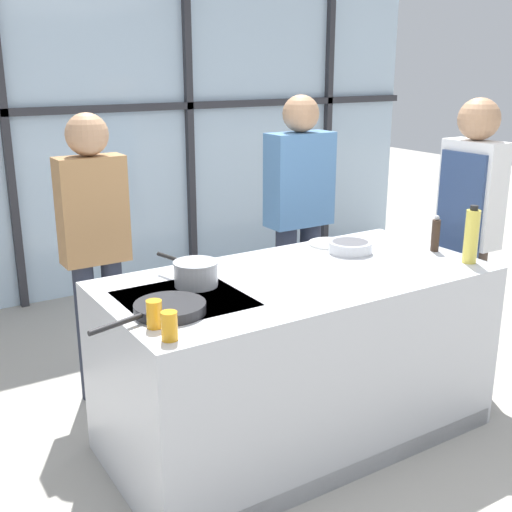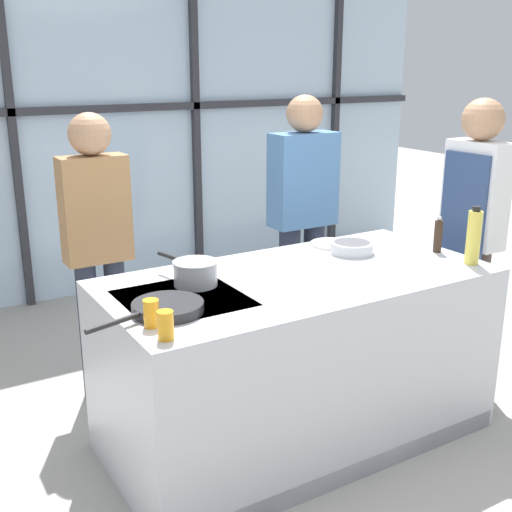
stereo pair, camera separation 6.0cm
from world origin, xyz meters
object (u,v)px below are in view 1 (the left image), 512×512
(spectator_center_left, at_px, (299,208))
(white_plate, at_px, (329,243))
(chef, at_px, (468,220))
(pepper_grinder, at_px, (436,235))
(frying_pan, at_px, (169,308))
(spectator_far_left, at_px, (95,238))
(juice_glass_near, at_px, (169,326))
(juice_glass_far, at_px, (154,314))
(saucepan, at_px, (196,273))
(mixing_bowl, at_px, (350,246))
(oil_bottle, at_px, (471,236))

(spectator_center_left, distance_m, white_plate, 0.67)
(chef, distance_m, pepper_grinder, 0.39)
(frying_pan, xyz_separation_m, white_plate, (1.22, 0.48, -0.02))
(frying_pan, bearing_deg, spectator_far_left, 86.97)
(pepper_grinder, bearing_deg, white_plate, 135.10)
(chef, relative_size, frying_pan, 3.22)
(juice_glass_near, height_order, juice_glass_far, same)
(frying_pan, height_order, juice_glass_near, juice_glass_near)
(spectator_center_left, height_order, juice_glass_near, spectator_center_left)
(white_plate, bearing_deg, chef, -21.92)
(saucepan, distance_m, pepper_grinder, 1.39)
(spectator_far_left, distance_m, mixing_bowl, 1.42)
(spectator_far_left, xyz_separation_m, spectator_center_left, (1.40, 0.00, 0.00))
(white_plate, distance_m, juice_glass_far, 1.45)
(saucepan, height_order, mixing_bowl, saucepan)
(juice_glass_near, bearing_deg, pepper_grinder, 10.08)
(chef, relative_size, oil_bottle, 5.63)
(chef, xyz_separation_m, frying_pan, (-2.01, -0.16, -0.08))
(spectator_far_left, xyz_separation_m, juice_glass_near, (-0.17, -1.34, -0.01))
(saucepan, height_order, juice_glass_near, saucepan)
(spectator_center_left, relative_size, juice_glass_near, 15.14)
(mixing_bowl, distance_m, pepper_grinder, 0.48)
(spectator_center_left, distance_m, saucepan, 1.47)
(mixing_bowl, bearing_deg, juice_glass_near, -158.01)
(pepper_grinder, bearing_deg, spectator_center_left, 99.70)
(spectator_far_left, bearing_deg, juice_glass_near, 82.93)
(spectator_far_left, relative_size, spectator_center_left, 0.97)
(frying_pan, distance_m, mixing_bowl, 1.25)
(frying_pan, relative_size, white_plate, 2.23)
(frying_pan, bearing_deg, mixing_bowl, 13.43)
(juice_glass_near, bearing_deg, saucepan, 53.89)
(spectator_far_left, height_order, white_plate, spectator_far_left)
(frying_pan, bearing_deg, saucepan, 44.82)
(juice_glass_near, bearing_deg, chef, 10.80)
(spectator_far_left, distance_m, saucepan, 0.87)
(pepper_grinder, distance_m, juice_glass_near, 1.77)
(frying_pan, distance_m, saucepan, 0.36)
(white_plate, bearing_deg, juice_glass_far, -156.38)
(frying_pan, bearing_deg, juice_glass_near, -113.89)
(mixing_bowl, height_order, juice_glass_near, juice_glass_near)
(chef, relative_size, spectator_center_left, 1.00)
(juice_glass_far, bearing_deg, juice_glass_near, -90.00)
(white_plate, relative_size, oil_bottle, 0.78)
(mixing_bowl, bearing_deg, pepper_grinder, -28.62)
(chef, height_order, white_plate, chef)
(oil_bottle, xyz_separation_m, pepper_grinder, (0.01, 0.25, -0.05))
(spectator_center_left, xyz_separation_m, white_plate, (-0.24, -0.62, -0.06))
(frying_pan, xyz_separation_m, pepper_grinder, (1.64, 0.06, 0.07))
(white_plate, relative_size, pepper_grinder, 1.17)
(pepper_grinder, bearing_deg, frying_pan, -177.73)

